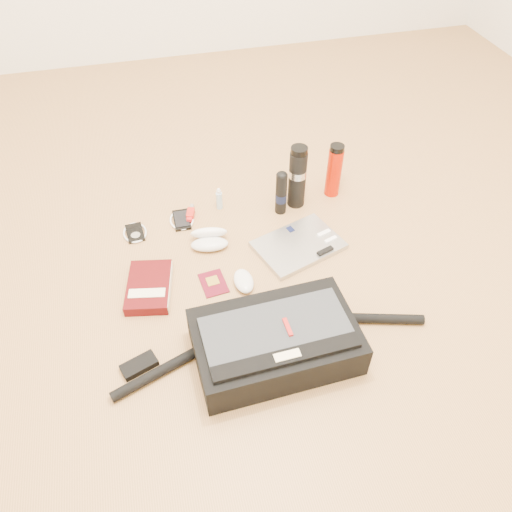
% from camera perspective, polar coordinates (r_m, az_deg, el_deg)
% --- Properties ---
extents(ground, '(4.00, 4.00, 0.00)m').
position_cam_1_polar(ground, '(1.79, 1.05, -3.60)').
color(ground, '#A87946').
rests_on(ground, ground).
extents(messenger_bag, '(1.04, 0.33, 0.14)m').
position_cam_1_polar(messenger_bag, '(1.57, 2.14, -9.73)').
color(messenger_bag, black).
rests_on(messenger_bag, ground).
extents(laptop, '(0.37, 0.31, 0.03)m').
position_cam_1_polar(laptop, '(1.93, 4.92, 1.24)').
color(laptop, '#A6A6A8').
rests_on(laptop, ground).
extents(book, '(0.19, 0.25, 0.04)m').
position_cam_1_polar(book, '(1.81, -12.07, -3.49)').
color(book, '#400608').
rests_on(book, ground).
extents(passport, '(0.10, 0.13, 0.01)m').
position_cam_1_polar(passport, '(1.81, -4.89, -3.10)').
color(passport, '#4F0817').
rests_on(passport, ground).
extents(mouse, '(0.07, 0.12, 0.04)m').
position_cam_1_polar(mouse, '(1.79, -1.42, -2.87)').
color(mouse, silver).
rests_on(mouse, ground).
extents(sunglasses_case, '(0.16, 0.14, 0.08)m').
position_cam_1_polar(sunglasses_case, '(1.93, -5.36, 1.99)').
color(sunglasses_case, silver).
rests_on(sunglasses_case, ground).
extents(ipod, '(0.10, 0.11, 0.01)m').
position_cam_1_polar(ipod, '(2.04, -13.66, 2.60)').
color(ipod, black).
rests_on(ipod, ground).
extents(phone, '(0.10, 0.12, 0.01)m').
position_cam_1_polar(phone, '(2.06, -8.49, 4.12)').
color(phone, black).
rests_on(phone, ground).
extents(inhaler, '(0.05, 0.10, 0.03)m').
position_cam_1_polar(inhaler, '(2.08, -7.48, 4.85)').
color(inhaler, red).
rests_on(inhaler, ground).
extents(spray_bottle, '(0.03, 0.03, 0.10)m').
position_cam_1_polar(spray_bottle, '(2.09, -4.22, 6.44)').
color(spray_bottle, '#9FC0D3').
rests_on(spray_bottle, ground).
extents(aerosol_can, '(0.05, 0.05, 0.20)m').
position_cam_1_polar(aerosol_can, '(2.03, 2.90, 7.24)').
color(aerosol_can, black).
rests_on(aerosol_can, ground).
extents(thermos_black, '(0.08, 0.08, 0.28)m').
position_cam_1_polar(thermos_black, '(2.05, 4.75, 9.02)').
color(thermos_black, black).
rests_on(thermos_black, ground).
extents(thermos_red, '(0.07, 0.07, 0.24)m').
position_cam_1_polar(thermos_red, '(2.14, 8.93, 9.63)').
color(thermos_red, '#AF1500').
rests_on(thermos_red, ground).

